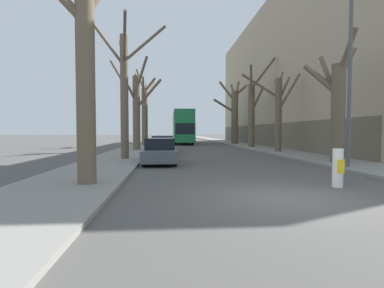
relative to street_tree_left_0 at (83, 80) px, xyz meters
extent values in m
plane|color=#4C4947|center=(5.51, -2.11, -3.22)|extent=(300.00, 300.00, 0.00)
cube|color=gray|center=(-0.57, 47.89, -3.16)|extent=(3.27, 120.00, 0.12)
cube|color=gray|center=(11.58, 47.89, -3.16)|extent=(3.27, 120.00, 0.12)
cube|color=tan|center=(18.22, 25.36, 4.76)|extent=(10.00, 41.54, 15.95)
cube|color=#6B5E4C|center=(13.20, 25.36, -1.97)|extent=(0.12, 40.71, 2.50)
cylinder|color=brown|center=(0.07, -0.01, -0.41)|extent=(0.56, 0.56, 5.61)
cylinder|color=brown|center=(0.04, 0.51, 0.91)|extent=(0.26, 1.22, 1.60)
cylinder|color=brown|center=(0.30, 0.43, 2.55)|extent=(0.72, 1.13, 1.64)
cylinder|color=brown|center=(0.00, 8.43, 0.41)|extent=(0.46, 0.46, 7.25)
cylinder|color=brown|center=(-0.20, 9.08, 2.96)|extent=(0.59, 1.47, 2.22)
cylinder|color=brown|center=(0.24, 7.00, 3.34)|extent=(0.66, 2.97, 2.03)
cylinder|color=brown|center=(-0.54, 9.35, 2.08)|extent=(1.27, 2.01, 1.84)
cylinder|color=brown|center=(-0.91, 8.44, 3.49)|extent=(1.96, 0.19, 2.58)
cylinder|color=brown|center=(1.19, 8.34, 3.51)|extent=(2.50, 0.36, 2.13)
cylinder|color=brown|center=(-0.21, 17.13, 0.03)|extent=(0.64, 0.64, 6.49)
cylinder|color=brown|center=(-0.67, 16.63, 1.98)|extent=(1.21, 1.29, 2.23)
cylinder|color=brown|center=(-0.33, 18.10, 2.75)|extent=(0.48, 2.14, 2.24)
cylinder|color=brown|center=(0.30, 16.51, 3.37)|extent=(1.32, 1.52, 2.76)
cylinder|color=brown|center=(0.84, 17.28, 1.78)|extent=(2.31, 0.56, 2.70)
cylinder|color=brown|center=(-0.16, 25.64, 0.11)|extent=(0.70, 0.70, 6.64)
cylinder|color=brown|center=(-0.11, 26.74, 3.52)|extent=(0.36, 2.35, 1.68)
cylinder|color=brown|center=(0.34, 26.95, 3.72)|extent=(1.27, 2.83, 1.86)
cylinder|color=brown|center=(-0.16, 24.52, 3.20)|extent=(0.25, 2.40, 2.48)
cylinder|color=brown|center=(-0.65, 26.22, 4.44)|extent=(1.31, 1.49, 2.80)
cylinder|color=brown|center=(0.48, 25.30, 3.80)|extent=(1.54, 0.98, 1.64)
cylinder|color=brown|center=(11.02, 5.18, -0.69)|extent=(0.67, 0.67, 5.04)
cylinder|color=brown|center=(10.74, 5.88, 1.07)|extent=(0.83, 1.62, 1.37)
cylinder|color=brown|center=(11.02, 4.53, 2.26)|extent=(0.24, 1.50, 1.97)
cylinder|color=brown|center=(10.33, 5.57, 1.08)|extent=(1.65, 1.06, 1.72)
cylinder|color=brown|center=(11.56, 5.40, 1.90)|extent=(1.34, 0.73, 1.76)
cylinder|color=brown|center=(10.93, 5.91, 1.22)|extent=(0.43, 1.69, 2.67)
cylinder|color=brown|center=(11.16, 13.70, -0.29)|extent=(0.52, 0.52, 5.86)
cylinder|color=brown|center=(11.65, 13.84, 1.79)|extent=(1.19, 0.51, 2.06)
cylinder|color=brown|center=(11.96, 13.61, 1.54)|extent=(1.77, 0.38, 2.94)
cylinder|color=brown|center=(9.68, 13.61, 2.00)|extent=(3.06, 0.37, 1.88)
cylinder|color=brown|center=(11.67, 14.61, 2.79)|extent=(1.23, 1.99, 1.48)
cylinder|color=brown|center=(11.31, 14.54, 2.02)|extent=(0.50, 1.82, 1.54)
cylinder|color=brown|center=(11.06, 20.95, 0.03)|extent=(0.68, 0.68, 6.49)
cylinder|color=brown|center=(11.30, 22.13, 1.72)|extent=(0.74, 2.55, 2.07)
cylinder|color=brown|center=(11.74, 21.14, 1.80)|extent=(1.63, 0.67, 2.79)
cylinder|color=brown|center=(10.77, 20.10, 3.33)|extent=(0.87, 1.98, 3.22)
cylinder|color=brown|center=(12.02, 20.23, 4.29)|extent=(2.20, 1.74, 2.96)
cylinder|color=brown|center=(11.10, 28.82, 0.23)|extent=(0.87, 0.87, 6.90)
cylinder|color=brown|center=(11.86, 28.87, 3.75)|extent=(1.75, 0.43, 1.54)
cylinder|color=brown|center=(9.76, 29.01, 1.78)|extent=(2.88, 0.70, 1.93)
cylinder|color=brown|center=(11.04, 29.65, 3.73)|extent=(0.45, 1.92, 2.14)
cylinder|color=brown|center=(11.50, 29.55, 3.57)|extent=(1.21, 1.84, 3.15)
cylinder|color=brown|center=(10.23, 29.49, 3.69)|extent=(2.11, 1.74, 2.88)
cube|color=#1E7F47|center=(4.53, 32.20, -1.66)|extent=(2.54, 11.87, 2.42)
cube|color=#1E7F47|center=(4.53, 32.20, 0.32)|extent=(2.49, 11.64, 1.52)
cube|color=#1A6C3C|center=(4.53, 32.20, 1.14)|extent=(2.49, 11.64, 0.12)
cube|color=black|center=(4.53, 32.20, -1.19)|extent=(2.57, 10.45, 1.26)
cube|color=black|center=(4.53, 32.20, 0.39)|extent=(2.57, 10.45, 1.16)
cube|color=black|center=(4.53, 26.29, -1.19)|extent=(2.29, 0.06, 1.32)
cylinder|color=black|center=(3.43, 28.64, -2.69)|extent=(0.30, 1.04, 1.04)
cylinder|color=black|center=(5.63, 28.64, -2.69)|extent=(0.30, 1.04, 1.04)
cylinder|color=black|center=(3.43, 35.53, -2.69)|extent=(0.30, 1.04, 1.04)
cylinder|color=black|center=(5.63, 35.53, -2.69)|extent=(0.30, 1.04, 1.04)
cube|color=#4C5156|center=(2.09, 6.68, -2.75)|extent=(1.73, 4.43, 0.57)
cube|color=black|center=(2.09, 6.94, -2.17)|extent=(1.52, 2.30, 0.58)
cylinder|color=black|center=(1.34, 5.35, -2.91)|extent=(0.20, 0.62, 0.62)
cylinder|color=black|center=(2.85, 5.35, -2.91)|extent=(0.20, 0.62, 0.62)
cylinder|color=black|center=(1.34, 8.01, -2.91)|extent=(0.20, 0.62, 0.62)
cylinder|color=black|center=(2.85, 8.01, -2.91)|extent=(0.20, 0.62, 0.62)
cube|color=silver|center=(2.09, 13.54, -2.72)|extent=(1.75, 4.52, 0.64)
cube|color=black|center=(2.09, 13.81, -2.13)|extent=(1.54, 2.35, 0.54)
cylinder|color=black|center=(1.33, 12.18, -2.90)|extent=(0.20, 0.63, 0.63)
cylinder|color=black|center=(2.86, 12.18, -2.90)|extent=(0.20, 0.63, 0.63)
cylinder|color=black|center=(1.33, 14.90, -2.90)|extent=(0.20, 0.63, 0.63)
cylinder|color=black|center=(2.86, 14.90, -2.90)|extent=(0.20, 0.63, 0.63)
cube|color=silver|center=(2.09, 18.98, -2.76)|extent=(1.75, 3.96, 0.56)
cube|color=black|center=(2.09, 19.22, -2.19)|extent=(1.54, 2.06, 0.58)
cylinder|color=black|center=(1.33, 17.79, -2.88)|extent=(0.20, 0.66, 0.66)
cylinder|color=black|center=(2.86, 17.79, -2.88)|extent=(0.20, 0.66, 0.66)
cylinder|color=black|center=(1.33, 20.17, -2.88)|extent=(0.20, 0.66, 0.66)
cylinder|color=black|center=(2.86, 20.17, -2.88)|extent=(0.20, 0.66, 0.66)
cylinder|color=#4C4F54|center=(10.44, 3.33, 1.27)|extent=(0.16, 0.16, 8.98)
cylinder|color=white|center=(7.64, -0.60, -2.63)|extent=(0.31, 0.31, 1.17)
cube|color=yellow|center=(7.64, -0.76, -2.57)|extent=(0.22, 0.01, 0.42)
camera|label=1|loc=(2.52, -9.23, -1.53)|focal=28.00mm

